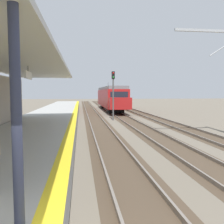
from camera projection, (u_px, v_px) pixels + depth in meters
station_platform at (43, 126)px, 18.47m from camera, size 5.00×80.00×0.91m
track_pair_nearest_platform at (98, 124)px, 23.03m from camera, size 2.34×120.00×0.16m
track_pair_middle at (133, 123)px, 23.46m from camera, size 2.34×120.00×0.16m
track_pair_far_side at (167, 122)px, 23.90m from camera, size 2.34×120.00×0.16m
approaching_train at (111, 97)px, 40.16m from camera, size 2.93×19.60×4.76m
rail_signal_post at (113, 90)px, 25.91m from camera, size 0.32×0.34×5.20m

